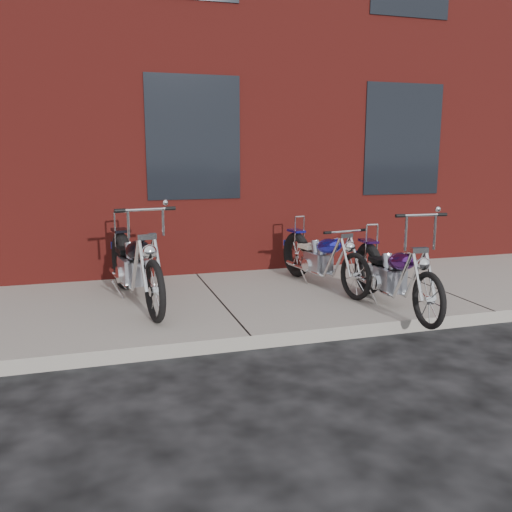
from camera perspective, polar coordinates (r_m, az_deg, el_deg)
name	(u,v)px	position (r m, az deg, el deg)	size (l,w,h in m)	color
ground	(251,350)	(5.63, -0.55, -9.85)	(120.00, 120.00, 0.00)	black
sidewalk	(218,304)	(6.99, -4.00, -5.09)	(22.00, 3.00, 0.15)	gray
building_brick	(152,63)	(13.29, -10.85, 19.36)	(22.00, 10.00, 8.00)	maroon
chopper_purple	(393,276)	(6.66, 14.22, -2.10)	(0.52, 2.14, 1.20)	black
chopper_blue	(321,259)	(7.56, 6.90, -0.36)	(0.58, 2.10, 0.92)	black
chopper_third	(135,267)	(6.86, -12.62, -1.19)	(0.65, 2.43, 1.24)	black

